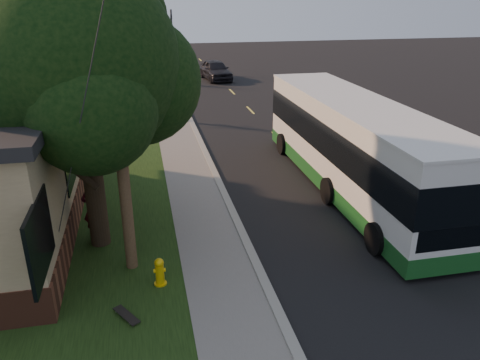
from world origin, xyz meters
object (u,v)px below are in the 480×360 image
Objects in this scene: utility_pole at (115,99)px; skateboarder at (95,208)px; distant_car at (215,70)px; transit_bus at (354,144)px; leafy_tree at (81,66)px; skateboard_main at (126,315)px; bare_tree_near at (126,80)px; traffic_signal at (172,37)px; bare_tree_far at (134,57)px; fire_hydrant at (160,272)px.

skateboarder is (-1.00, 1.87, -3.60)m from utility_pole.
transit_bus is at bearing -94.58° from distant_car.
leafy_tree reaches higher than skateboard_main.
bare_tree_near is at bearing 87.50° from leafy_tree.
utility_pole reaches higher than leafy_tree.
traffic_signal is 35.52m from skateboard_main.
bare_tree_far is 31.23m from skateboard_main.
traffic_signal is 1.15× the size of distant_car.
skateboarder is at bearing 118.21° from utility_pole.
bare_tree_near is 13.46m from distant_car.
bare_tree_far reaches higher than fire_hydrant.
skateboard_main is (0.74, -3.82, -5.04)m from leafy_tree.
utility_pole is at bearing -90.60° from bare_tree_far.
bare_tree_far is (1.17, 27.35, -3.16)m from leafy_tree.
transit_bus is at bearing -165.09° from skateboarder.
utility_pole is 33.26m from traffic_signal.
bare_tree_near is 12.01m from bare_tree_far.
bare_tree_far is at bearing 89.21° from skateboard_main.
bare_tree_far reaches higher than transit_bus.
distant_car is at bearing 76.96° from skateboard_main.
utility_pole is at bearing -62.40° from leafy_tree.
skateboard_main is (-8.19, -6.04, -1.66)m from transit_bus.
bare_tree_far is 27.19m from skateboarder.
bare_tree_far is 0.32× the size of transit_bus.
transit_bus is 9.32m from skateboarder.
utility_pole reaches higher than transit_bus.
distant_car reaches higher than skateboard_main.
bare_tree_near is at bearing 122.18° from transit_bus.
traffic_signal is at bearing 81.53° from leafy_tree.
distant_car is (3.14, -4.67, -2.35)m from traffic_signal.
leafy_tree is 1.42× the size of traffic_signal.
skateboard_main is (-0.43, -31.17, -1.87)m from bare_tree_far.
utility_pole reaches higher than bare_tree_near.
bare_tree_far reaches higher than skateboarder.
bare_tree_far is at bearing 107.17° from transit_bus.
bare_tree_near is 0.78× the size of traffic_signal.
bare_tree_near reaches higher than skateboard_main.
leafy_tree is 27.56m from bare_tree_far.
utility_pole is 1.16× the size of leafy_tree.
traffic_signal is 6.10m from distant_car.
skateboard_main is (0.88, -4.03, -0.90)m from skateboarder.
skateboarder is 4.22m from skateboard_main.
bare_tree_near is (0.67, 15.35, -3.02)m from leafy_tree.
utility_pole is at bearing 120.66° from skateboarder.
fire_hydrant is at bearing -59.33° from leafy_tree.
skateboard_main is (-0.83, -1.17, -0.30)m from fire_hydrant.
skateboard_main is at bearing -125.27° from fire_hydrant.
skateboard_main is (0.07, -19.17, -2.02)m from bare_tree_near.
skateboarder is at bearing -113.93° from distant_car.
bare_tree_near is at bearing -92.39° from bare_tree_far.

